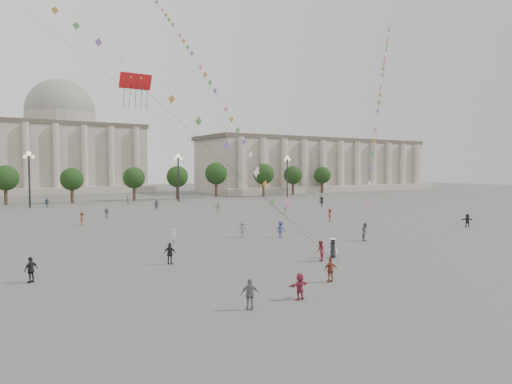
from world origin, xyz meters
TOP-DOWN VIEW (x-y plane):
  - ground at (0.00, 0.00)m, footprint 360.00×360.00m
  - hall_east at (75.00, 93.89)m, footprint 84.00×26.22m
  - hall_central at (0.00, 129.22)m, footprint 48.30×34.30m
  - tree_row at (0.00, 78.00)m, footprint 137.12×5.12m
  - lamp_post_mid_west at (-15.00, 70.00)m, footprint 2.00×0.90m
  - lamp_post_mid_east at (15.00, 70.00)m, footprint 2.00×0.90m
  - lamp_post_far_east at (45.00, 70.00)m, footprint 2.00×0.90m
  - person_crowd_0 at (-12.33, 68.00)m, footprint 1.17×0.62m
  - person_crowd_3 at (29.22, 9.00)m, footprint 1.58×1.19m
  - person_crowd_4 at (3.04, 68.00)m, footprint 1.64×1.59m
  - person_crowd_6 at (0.45, 16.39)m, footprint 1.15×0.67m
  - person_crowd_7 at (11.25, 43.32)m, footprint 1.52×0.64m
  - person_crowd_8 at (18.11, 22.50)m, footprint 1.31×1.29m
  - person_crowd_9 at (33.69, 42.73)m, footprint 1.58×1.63m
  - person_crowd_12 at (3.97, 53.36)m, footprint 1.67×0.82m
  - person_crowd_13 at (-7.71, 15.47)m, footprint 0.61×0.69m
  - person_crowd_16 at (-7.22, 43.70)m, footprint 0.97×0.46m
  - person_crowd_17 at (-12.07, 36.47)m, footprint 0.83×1.24m
  - person_crowd_18 at (19.89, 35.70)m, footprint 1.50×0.88m
  - person_crowd_19 at (40.51, 51.28)m, footprint 0.51×0.78m
  - tourist_0 at (-4.30, -3.26)m, footprint 1.00×0.59m
  - tourist_1 at (-11.20, 7.54)m, footprint 1.02×0.94m
  - tourist_2 at (-8.44, -5.36)m, footprint 1.46×0.64m
  - tourist_3 at (-11.80, -5.48)m, footprint 1.05×0.81m
  - tourist_4 at (-20.98, 6.94)m, footprint 1.06×0.90m
  - kite_flyer_0 at (-0.50, 2.32)m, footprint 1.00×1.02m
  - kite_flyer_1 at (3.95, 14.23)m, footprint 1.20×0.75m
  - kite_flyer_2 at (10.01, 7.76)m, footprint 1.16×1.11m
  - hat_person at (1.34, 2.88)m, footprint 0.88×0.77m
  - dragon_kite at (-14.23, 5.50)m, footprint 6.13×4.70m
  - kite_train_mid at (4.64, 40.32)m, footprint 2.06×49.26m
  - kite_train_east at (31.45, 25.68)m, footprint 40.34×33.33m

SIDE VIEW (x-z plane):
  - ground at x=0.00m, z-range 0.00..0.00m
  - tourist_2 at x=-8.44m, z-range 0.00..1.53m
  - person_crowd_18 at x=19.89m, z-range 0.00..1.54m
  - person_crowd_13 at x=-7.71m, z-range 0.00..1.58m
  - person_crowd_7 at x=11.25m, z-range 0.00..1.59m
  - person_crowd_19 at x=40.51m, z-range 0.00..1.60m
  - tourist_0 at x=-4.30m, z-range 0.00..1.60m
  - person_crowd_16 at x=-7.22m, z-range 0.00..1.62m
  - hat_person at x=1.34m, z-range -0.03..1.66m
  - kite_flyer_0 at x=-0.50m, z-range 0.00..1.66m
  - tourist_3 at x=-11.80m, z-range 0.00..1.66m
  - person_crowd_3 at x=29.22m, z-range 0.00..1.66m
  - tourist_1 at x=-11.20m, z-range 0.00..1.68m
  - tourist_4 at x=-20.98m, z-range 0.00..1.70m
  - person_crowd_12 at x=3.97m, z-range 0.00..1.73m
  - person_crowd_6 at x=0.45m, z-range 0.00..1.76m
  - person_crowd_17 at x=-12.07m, z-range 0.00..1.78m
  - kite_flyer_1 at x=3.95m, z-range 0.00..1.78m
  - person_crowd_8 at x=18.11m, z-range 0.00..1.81m
  - person_crowd_9 at x=33.69m, z-range 0.00..1.86m
  - person_crowd_4 at x=3.04m, z-range 0.00..1.87m
  - kite_flyer_2 at x=10.01m, z-range 0.00..1.89m
  - person_crowd_0 at x=-12.33m, z-range 0.00..1.91m
  - tree_row at x=0.00m, z-range 1.39..9.39m
  - lamp_post_mid_west at x=-15.00m, z-range 2.03..12.68m
  - lamp_post_mid_east at x=15.00m, z-range 2.03..12.68m
  - lamp_post_far_east at x=45.00m, z-range 2.03..12.68m
  - hall_east at x=75.00m, z-range -0.17..17.03m
  - dragon_kite at x=-14.23m, z-range 3.73..21.59m
  - hall_central at x=0.00m, z-range -3.52..31.98m
  - kite_train_east at x=31.45m, z-range -11.02..53.40m
  - kite_train_mid at x=4.64m, z-range -7.91..58.67m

